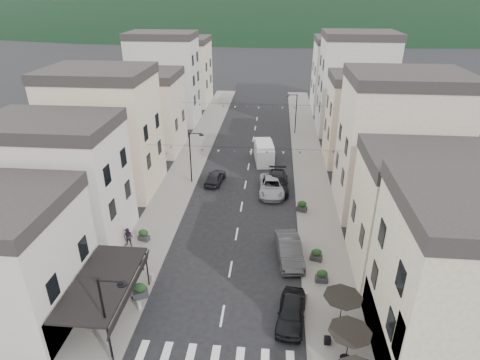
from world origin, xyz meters
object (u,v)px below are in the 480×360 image
object	(u,v)px
parked_car_a	(291,312)
pedestrian_b	(128,237)
parked_car_c	(272,186)
parked_car_b	(289,250)
parked_car_e	(215,177)
delivery_van	(264,152)
parked_car_d	(278,183)
pedestrian_a	(141,261)

from	to	relation	value
parked_car_a	pedestrian_b	bearing A→B (deg)	159.29
parked_car_c	parked_car_b	bearing A→B (deg)	-83.82
parked_car_b	parked_car_c	distance (m)	11.70
parked_car_a	parked_car_c	bearing A→B (deg)	102.33
parked_car_e	pedestrian_b	world-z (taller)	pedestrian_b
parked_car_c	delivery_van	world-z (taller)	delivery_van
parked_car_d	parked_car_e	world-z (taller)	parked_car_d
parked_car_a	parked_car_d	size ratio (longest dim) A/B	0.78
parked_car_c	pedestrian_a	distance (m)	17.23
parked_car_c	delivery_van	size ratio (longest dim) A/B	1.01
parked_car_d	pedestrian_a	bearing A→B (deg)	-126.03
parked_car_d	pedestrian_b	world-z (taller)	pedestrian_b
parked_car_c	parked_car_a	bearing A→B (deg)	-86.77
parked_car_b	delivery_van	world-z (taller)	delivery_van
parked_car_b	delivery_van	xyz separation A→B (m)	(-2.79, 20.19, 0.41)
delivery_van	pedestrian_a	xyz separation A→B (m)	(-8.69, -22.75, -0.36)
parked_car_d	pedestrian_a	world-z (taller)	pedestrian_a
parked_car_b	parked_car_e	xyz separation A→B (m)	(-8.04, 13.39, -0.15)
parked_car_d	delivery_van	world-z (taller)	delivery_van
parked_car_a	delivery_van	world-z (taller)	delivery_van
parked_car_c	pedestrian_a	world-z (taller)	pedestrian_a
parked_car_d	pedestrian_a	size ratio (longest dim) A/B	3.59
parked_car_a	parked_car_e	world-z (taller)	parked_car_a
pedestrian_b	pedestrian_a	bearing A→B (deg)	-51.91
parked_car_b	parked_car_d	xyz separation A→B (m)	(-1.01, 12.43, -0.04)
parked_car_c	pedestrian_b	size ratio (longest dim) A/B	3.28
parked_car_a	parked_car_c	size ratio (longest dim) A/B	0.78
parked_car_a	parked_car_b	distance (m)	6.76
parked_car_b	parked_car_d	bearing A→B (deg)	86.99
parked_car_a	delivery_van	distance (m)	27.10
parked_car_e	pedestrian_b	size ratio (longest dim) A/B	2.40
parked_car_a	parked_car_e	xyz separation A→B (m)	(-8.04, 20.15, -0.04)
pedestrian_a	parked_car_c	bearing A→B (deg)	66.69
parked_car_a	pedestrian_b	xyz separation A→B (m)	(-13.52, 7.16, 0.24)
parked_car_c	delivery_van	distance (m)	8.70
parked_car_d	delivery_van	xyz separation A→B (m)	(-1.78, 7.76, 0.45)
parked_car_a	delivery_van	size ratio (longest dim) A/B	0.78
parked_car_b	parked_car_e	world-z (taller)	parked_car_b
delivery_van	parked_car_c	bearing A→B (deg)	-89.87
parked_car_e	pedestrian_a	world-z (taller)	pedestrian_a
parked_car_c	parked_car_d	size ratio (longest dim) A/B	1.01
delivery_van	pedestrian_a	bearing A→B (deg)	-118.35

